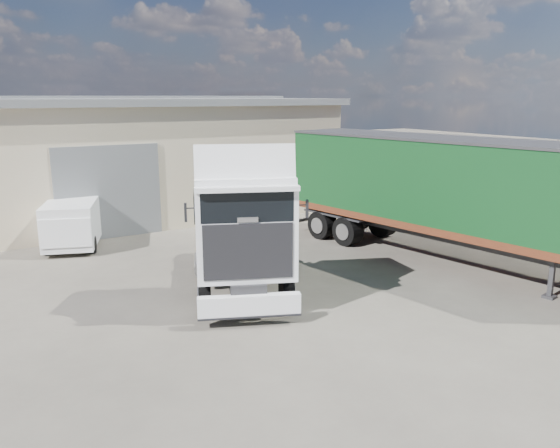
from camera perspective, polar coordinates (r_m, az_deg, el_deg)
ground at (r=14.18m, az=0.86°, el=-9.18°), size 120.00×120.00×0.00m
brick_boundary_wall at (r=25.47m, az=16.13°, el=3.30°), size 0.35×26.00×2.50m
tractor_unit at (r=14.74m, az=-4.01°, el=-0.91°), size 4.64×6.74×4.31m
box_trailer at (r=18.79m, az=17.01°, el=3.74°), size 4.75×12.59×4.10m
panel_van at (r=21.57m, az=-20.70°, el=0.26°), size 2.97×4.52×1.71m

